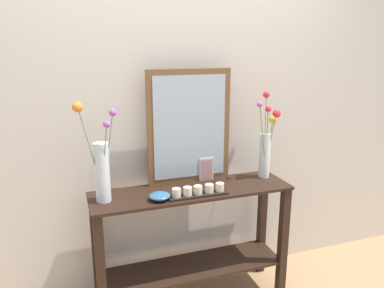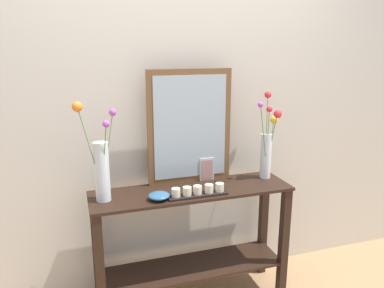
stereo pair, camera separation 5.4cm
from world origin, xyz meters
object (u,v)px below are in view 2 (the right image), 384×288
Objects in this scene: tall_vase_left at (101,166)px; picture_frame_small at (207,169)px; decorative_bowl at (159,196)px; console_table at (192,233)px; candle_tray at (198,191)px; mirror_leaning at (190,127)px; vase_right at (267,145)px.

picture_frame_small is (0.74, 0.15, -0.15)m from tall_vase_left.
console_table is at bearing 21.66° from decorative_bowl.
console_table is 8.25× the size of picture_frame_small.
decorative_bowl is (-0.41, -0.24, -0.06)m from picture_frame_small.
candle_tray is (0.59, -0.11, -0.20)m from tall_vase_left.
mirror_leaning reaches higher than picture_frame_small.
candle_tray is at bearing -163.30° from vase_right.
decorative_bowl is at bearing -149.43° from picture_frame_small.
picture_frame_small is (0.12, -0.02, -0.31)m from mirror_leaning.
mirror_leaning is at bearing 170.01° from vase_right.
tall_vase_left is at bearing 164.05° from decorative_bowl.
vase_right is at bearing 3.18° from tall_vase_left.
decorative_bowl is (-0.25, 0.01, -0.00)m from candle_tray.
console_table is 9.94× the size of decorative_bowl.
console_table is 0.73m from mirror_leaning.
console_table is at bearing -138.13° from picture_frame_small.
picture_frame_small is at bearing 30.57° from decorative_bowl.
console_table is 3.45× the size of candle_tray.
decorative_bowl is at bearing 176.78° from candle_tray.
mirror_leaning is at bearing 77.01° from console_table.
candle_tray is 2.39× the size of picture_frame_small.
vase_right reaches higher than candle_tray.
picture_frame_small is at bearing 58.96° from candle_tray.
tall_vase_left reaches higher than picture_frame_small.
vase_right is 0.64m from candle_tray.
console_table is 2.20× the size of vase_right.
console_table is at bearing -174.02° from vase_right.
vase_right is (0.59, 0.06, 0.57)m from console_table.
mirror_leaning is at bearing 14.65° from tall_vase_left.
vase_right is 4.52× the size of decorative_bowl.
vase_right reaches higher than decorative_bowl.
tall_vase_left reaches higher than vase_right.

